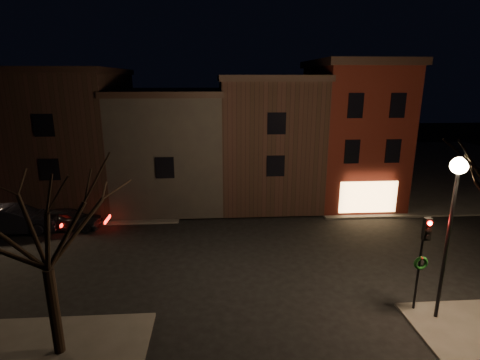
# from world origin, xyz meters

# --- Properties ---
(ground) EXTENTS (120.00, 120.00, 0.00)m
(ground) POSITION_xyz_m (0.00, 0.00, 0.00)
(ground) COLOR black
(ground) RESTS_ON ground
(sidewalk_far_right) EXTENTS (30.00, 30.00, 0.12)m
(sidewalk_far_right) POSITION_xyz_m (20.00, 20.00, 0.06)
(sidewalk_far_right) COLOR #2D2B28
(sidewalk_far_right) RESTS_ON ground
(sidewalk_far_left) EXTENTS (30.00, 30.00, 0.12)m
(sidewalk_far_left) POSITION_xyz_m (-20.00, 20.00, 0.06)
(sidewalk_far_left) COLOR #2D2B28
(sidewalk_far_left) RESTS_ON ground
(corner_building) EXTENTS (6.50, 8.50, 10.50)m
(corner_building) POSITION_xyz_m (8.00, 9.47, 5.40)
(corner_building) COLOR #48130C
(corner_building) RESTS_ON ground
(row_building_a) EXTENTS (7.30, 10.30, 9.40)m
(row_building_a) POSITION_xyz_m (1.50, 10.50, 4.83)
(row_building_a) COLOR black
(row_building_a) RESTS_ON ground
(row_building_b) EXTENTS (7.80, 10.30, 8.40)m
(row_building_b) POSITION_xyz_m (-5.75, 10.50, 4.33)
(row_building_b) COLOR black
(row_building_b) RESTS_ON ground
(row_building_c) EXTENTS (7.30, 10.30, 9.90)m
(row_building_c) POSITION_xyz_m (-13.00, 10.50, 5.08)
(row_building_c) COLOR black
(row_building_c) RESTS_ON ground
(street_lamp_near) EXTENTS (0.60, 0.60, 6.48)m
(street_lamp_near) POSITION_xyz_m (6.20, -6.00, 5.18)
(street_lamp_near) COLOR black
(street_lamp_near) RESTS_ON sidewalk_near_right
(traffic_signal) EXTENTS (0.58, 0.38, 4.05)m
(traffic_signal) POSITION_xyz_m (5.60, -5.51, 2.81)
(traffic_signal) COLOR black
(traffic_signal) RESTS_ON sidewalk_near_right
(bare_tree_left) EXTENTS (5.60, 5.60, 7.50)m
(bare_tree_left) POSITION_xyz_m (-8.00, -7.00, 5.43)
(bare_tree_left) COLOR black
(bare_tree_left) RESTS_ON sidewalk_near_left
(parked_car_a) EXTENTS (4.10, 1.74, 1.38)m
(parked_car_a) POSITION_xyz_m (-11.85, 4.50, 0.69)
(parked_car_a) COLOR black
(parked_car_a) RESTS_ON ground
(parked_car_b) EXTENTS (5.34, 2.33, 1.71)m
(parked_car_b) POSITION_xyz_m (-14.95, 4.15, 0.85)
(parked_car_b) COLOR black
(parked_car_b) RESTS_ON ground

